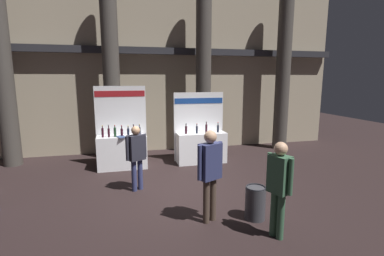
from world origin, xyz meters
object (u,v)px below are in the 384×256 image
at_px(exhibitor_booth_1, 201,144).
at_px(visitor_0, 210,168).
at_px(exhibitor_booth_0, 122,148).
at_px(trash_bin, 255,203).
at_px(visitor_3, 279,182).
at_px(visitor_4, 136,152).

height_order(exhibitor_booth_1, visitor_0, exhibitor_booth_1).
bearing_deg(exhibitor_booth_0, trash_bin, -57.33).
relative_size(exhibitor_booth_0, visitor_3, 1.47).
height_order(trash_bin, visitor_0, visitor_0).
xyz_separation_m(exhibitor_booth_0, trash_bin, (2.52, -3.93, -0.29)).
bearing_deg(trash_bin, exhibitor_booth_1, 90.18).
xyz_separation_m(exhibitor_booth_1, visitor_3, (0.08, -4.64, 0.42)).
relative_size(trash_bin, visitor_3, 0.39).
bearing_deg(exhibitor_booth_1, visitor_0, -103.05).
xyz_separation_m(trash_bin, visitor_4, (-2.18, 2.02, 0.63)).
bearing_deg(visitor_0, exhibitor_booth_1, -128.05).
bearing_deg(exhibitor_booth_0, visitor_4, -79.73).
bearing_deg(visitor_3, exhibitor_booth_1, -20.41).
relative_size(exhibitor_booth_0, visitor_4, 1.55).
xyz_separation_m(exhibitor_booth_0, visitor_0, (1.62, -3.83, 0.46)).
bearing_deg(trash_bin, visitor_0, 173.17).
bearing_deg(visitor_3, trash_bin, -15.89).
bearing_deg(exhibitor_booth_1, exhibitor_booth_0, -179.65).
relative_size(visitor_0, visitor_3, 1.05).
height_order(exhibitor_booth_1, trash_bin, exhibitor_booth_1).
relative_size(exhibitor_booth_1, visitor_0, 1.27).
bearing_deg(trash_bin, visitor_4, 137.19).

